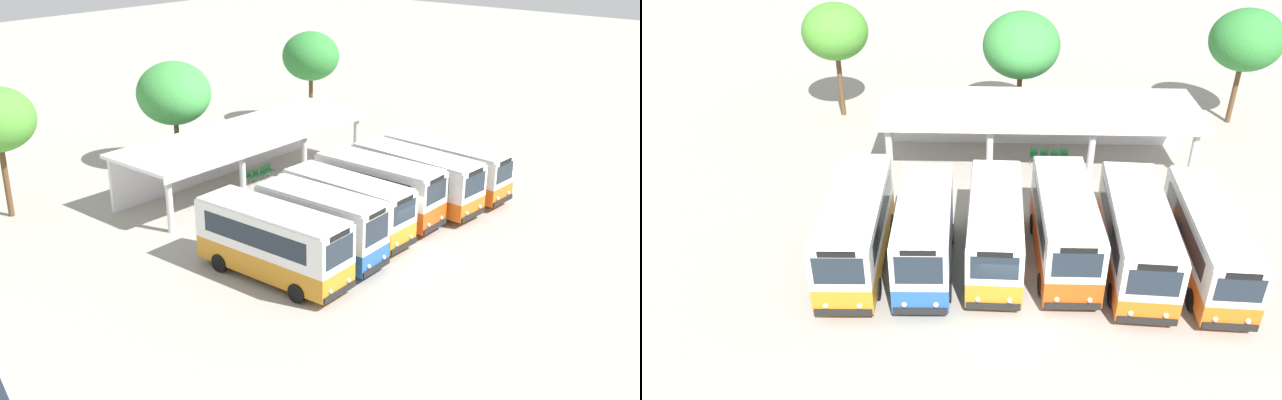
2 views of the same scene
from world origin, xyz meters
TOP-DOWN VIEW (x-y plane):
  - ground_plane at (0.00, 0.00)m, footprint 180.00×180.00m
  - city_bus_nearest_orange at (-6.42, 2.86)m, footprint 2.58×7.79m
  - city_bus_second_in_row at (-3.50, 2.48)m, footprint 2.41×6.68m
  - city_bus_middle_cream at (-0.57, 3.14)m, footprint 2.43×7.28m
  - city_bus_fourth_amber at (2.35, 3.27)m, footprint 2.43×7.30m
  - city_bus_fifth_blue at (5.27, 2.81)m, footprint 2.79×7.94m
  - city_bus_far_end_green at (8.19, 2.65)m, footprint 2.51×8.03m
  - terminal_canopy at (1.90, 13.39)m, footprint 17.23×5.46m
  - waiting_chair_end_by_column at (1.75, 12.57)m, footprint 0.45×0.45m
  - waiting_chair_second_from_end at (2.33, 12.51)m, footprint 0.45×0.45m
  - waiting_chair_middle_seat at (2.90, 12.45)m, footprint 0.45×0.45m
  - waiting_chair_fourth_seat at (3.47, 12.57)m, footprint 0.45×0.45m
  - roadside_tree_behind_canopy at (1.14, 18.54)m, footprint 4.73×4.73m
  - roadside_tree_east_of_canopy at (14.65, 18.68)m, footprint 4.36×4.36m
  - roadside_tree_west_of_canopy at (-10.33, 19.08)m, footprint 4.08×4.08m

SIDE VIEW (x-z plane):
  - ground_plane at x=0.00m, z-range 0.00..0.00m
  - waiting_chair_end_by_column at x=1.75m, z-range 0.09..0.95m
  - waiting_chair_second_from_end at x=2.33m, z-range 0.09..0.95m
  - waiting_chair_middle_seat at x=2.90m, z-range 0.09..0.95m
  - waiting_chair_fourth_seat at x=3.47m, z-range 0.09..0.95m
  - city_bus_far_end_green at x=8.19m, z-range 0.17..3.21m
  - city_bus_middle_cream at x=-0.57m, z-range 0.17..3.34m
  - city_bus_fifth_blue at x=5.27m, z-range 0.17..3.36m
  - city_bus_fourth_amber at x=2.35m, z-range 0.17..3.51m
  - city_bus_nearest_orange at x=-6.42m, z-range 0.17..3.58m
  - city_bus_second_in_row at x=-3.50m, z-range 0.17..3.60m
  - terminal_canopy at x=1.90m, z-range 0.93..4.33m
  - roadside_tree_behind_canopy at x=1.14m, z-range 1.44..8.37m
  - roadside_tree_east_of_canopy at x=14.65m, z-range 1.72..8.91m
  - roadside_tree_west_of_canopy at x=-10.33m, z-range 1.86..9.11m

